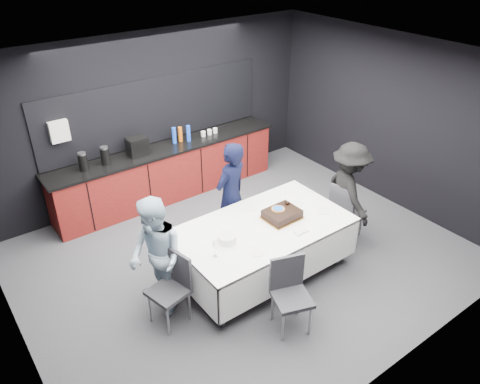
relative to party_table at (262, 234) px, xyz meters
name	(u,v)px	position (x,y,z in m)	size (l,w,h in m)	color
ground	(244,257)	(0.00, 0.40, -0.64)	(6.00, 6.00, 0.00)	#434448
room_shell	(245,140)	(0.00, 0.40, 1.22)	(6.04, 5.04, 2.82)	white
kitchenette	(166,168)	(-0.02, 2.62, -0.10)	(4.10, 0.64, 2.05)	#61110F
party_table	(262,234)	(0.00, 0.00, 0.00)	(2.32, 1.32, 0.78)	#99999E
cake_assembly	(282,214)	(0.32, -0.02, 0.20)	(0.49, 0.40, 0.16)	#C28E39
plate_stack	(227,238)	(-0.59, -0.02, 0.19)	(0.24, 0.24, 0.10)	white
loose_plate_near	(256,252)	(-0.42, -0.40, 0.14)	(0.21, 0.21, 0.01)	white
loose_plate_right_a	(297,204)	(0.72, 0.12, 0.14)	(0.19, 0.19, 0.01)	white
loose_plate_right_b	(323,211)	(0.88, -0.22, 0.14)	(0.20, 0.20, 0.01)	white
loose_plate_far	(251,207)	(0.14, 0.43, 0.14)	(0.20, 0.20, 0.01)	white
fork_pile	(301,231)	(0.29, -0.41, 0.15)	(0.18, 0.11, 0.03)	white
champagne_flute	(215,245)	(-0.86, -0.17, 0.30)	(0.06, 0.06, 0.22)	white
chair_left	(173,283)	(-1.38, -0.03, -0.11)	(0.50, 0.50, 0.92)	#303035
chair_right	(345,208)	(1.49, -0.10, -0.11)	(0.48, 0.48, 0.92)	#303035
chair_near	(290,289)	(-0.34, -0.93, -0.11)	(0.53, 0.53, 0.92)	#303035
person_center	(231,196)	(0.07, 0.81, 0.18)	(0.60, 0.39, 1.64)	black
person_left	(156,257)	(-1.44, 0.22, 0.14)	(0.76, 0.59, 1.56)	#A9C1D4
person_right	(348,192)	(1.56, -0.08, 0.13)	(1.00, 0.58, 1.55)	black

